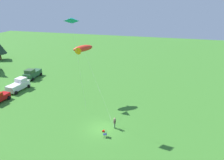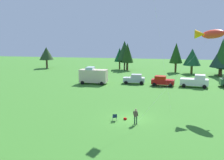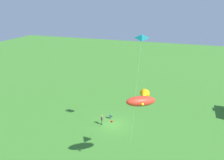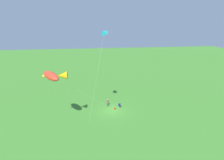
{
  "view_description": "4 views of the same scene",
  "coord_description": "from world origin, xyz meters",
  "px_view_note": "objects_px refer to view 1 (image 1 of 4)",
  "views": [
    {
      "loc": [
        -26.06,
        -8.6,
        18.27
      ],
      "look_at": [
        1.42,
        -1.15,
        7.32
      ],
      "focal_mm": 35.0,
      "sensor_mm": 36.0,
      "label": 1
    },
    {
      "loc": [
        3.53,
        -28.72,
        9.45
      ],
      "look_at": [
        -1.77,
        -2.27,
        4.86
      ],
      "focal_mm": 42.0,
      "sensor_mm": 36.0,
      "label": 2
    },
    {
      "loc": [
        30.65,
        10.34,
        19.89
      ],
      "look_at": [
        -0.36,
        -0.3,
        7.89
      ],
      "focal_mm": 35.0,
      "sensor_mm": 36.0,
      "label": 3
    },
    {
      "loc": [
        3.88,
        30.58,
        17.11
      ],
      "look_at": [
        0.11,
        0.73,
        6.67
      ],
      "focal_mm": 28.0,
      "sensor_mm": 36.0,
      "label": 4
    }
  ],
  "objects_px": {
    "folding_chair": "(106,134)",
    "kite_large_fish": "(82,49)",
    "truck_green_flatbed": "(32,74)",
    "kite_delta_teal": "(72,20)",
    "person_kite_flyer": "(115,122)",
    "truck_white_pickup": "(19,85)",
    "backpack_on_grass": "(103,131)"
  },
  "relations": [
    {
      "from": "folding_chair",
      "to": "kite_large_fish",
      "type": "relative_size",
      "value": 0.08
    },
    {
      "from": "truck_green_flatbed",
      "to": "kite_delta_teal",
      "type": "distance_m",
      "value": 26.89
    },
    {
      "from": "person_kite_flyer",
      "to": "kite_large_fish",
      "type": "relative_size",
      "value": 0.17
    },
    {
      "from": "folding_chair",
      "to": "kite_delta_teal",
      "type": "height_order",
      "value": "kite_delta_teal"
    },
    {
      "from": "person_kite_flyer",
      "to": "truck_green_flatbed",
      "type": "relative_size",
      "value": 0.35
    },
    {
      "from": "person_kite_flyer",
      "to": "folding_chair",
      "type": "relative_size",
      "value": 2.12
    },
    {
      "from": "kite_delta_teal",
      "to": "kite_large_fish",
      "type": "bearing_deg",
      "value": 13.53
    },
    {
      "from": "person_kite_flyer",
      "to": "truck_white_pickup",
      "type": "bearing_deg",
      "value": -39.69
    },
    {
      "from": "truck_white_pickup",
      "to": "truck_green_flatbed",
      "type": "height_order",
      "value": "same"
    },
    {
      "from": "backpack_on_grass",
      "to": "kite_delta_teal",
      "type": "height_order",
      "value": "kite_delta_teal"
    },
    {
      "from": "person_kite_flyer",
      "to": "folding_chair",
      "type": "bearing_deg",
      "value": 55.55
    },
    {
      "from": "truck_green_flatbed",
      "to": "kite_delta_teal",
      "type": "xyz_separation_m",
      "value": [
        -14.23,
        -17.87,
        14.19
      ]
    },
    {
      "from": "truck_green_flatbed",
      "to": "backpack_on_grass",
      "type": "bearing_deg",
      "value": 52.66
    },
    {
      "from": "folding_chair",
      "to": "kite_delta_teal",
      "type": "bearing_deg",
      "value": -48.86
    },
    {
      "from": "folding_chair",
      "to": "backpack_on_grass",
      "type": "distance_m",
      "value": 1.32
    },
    {
      "from": "backpack_on_grass",
      "to": "truck_green_flatbed",
      "type": "bearing_deg",
      "value": 53.78
    },
    {
      "from": "truck_white_pickup",
      "to": "kite_large_fish",
      "type": "xyz_separation_m",
      "value": [
        -0.24,
        -14.7,
        8.52
      ]
    },
    {
      "from": "kite_large_fish",
      "to": "kite_delta_teal",
      "type": "distance_m",
      "value": 9.22
    },
    {
      "from": "kite_large_fish",
      "to": "kite_delta_teal",
      "type": "xyz_separation_m",
      "value": [
        -7.06,
        -1.7,
        5.67
      ]
    },
    {
      "from": "backpack_on_grass",
      "to": "folding_chair",
      "type": "bearing_deg",
      "value": -148.43
    },
    {
      "from": "truck_green_flatbed",
      "to": "person_kite_flyer",
      "type": "bearing_deg",
      "value": 56.35
    },
    {
      "from": "truck_green_flatbed",
      "to": "kite_large_fish",
      "type": "xyz_separation_m",
      "value": [
        -7.16,
        -16.17,
        8.52
      ]
    },
    {
      "from": "folding_chair",
      "to": "backpack_on_grass",
      "type": "xyz_separation_m",
      "value": [
        1.08,
        0.67,
        -0.38
      ]
    },
    {
      "from": "truck_white_pickup",
      "to": "truck_green_flatbed",
      "type": "xyz_separation_m",
      "value": [
        6.93,
        1.46,
        0.0
      ]
    },
    {
      "from": "truck_white_pickup",
      "to": "backpack_on_grass",
      "type": "bearing_deg",
      "value": -108.59
    },
    {
      "from": "truck_green_flatbed",
      "to": "kite_delta_teal",
      "type": "relative_size",
      "value": 0.32
    },
    {
      "from": "kite_large_fish",
      "to": "kite_delta_teal",
      "type": "height_order",
      "value": "kite_delta_teal"
    },
    {
      "from": "backpack_on_grass",
      "to": "truck_white_pickup",
      "type": "xyz_separation_m",
      "value": [
        9.88,
        21.49,
        0.99
      ]
    },
    {
      "from": "kite_large_fish",
      "to": "truck_green_flatbed",
      "type": "bearing_deg",
      "value": 66.1
    },
    {
      "from": "person_kite_flyer",
      "to": "kite_delta_teal",
      "type": "relative_size",
      "value": 0.11
    },
    {
      "from": "kite_large_fish",
      "to": "person_kite_flyer",
      "type": "bearing_deg",
      "value": -135.73
    },
    {
      "from": "person_kite_flyer",
      "to": "backpack_on_grass",
      "type": "xyz_separation_m",
      "value": [
        -1.33,
        1.32,
        -0.91
      ]
    }
  ]
}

